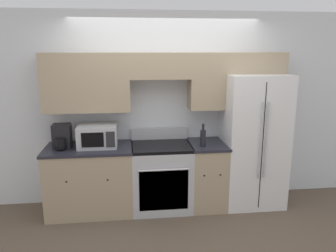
% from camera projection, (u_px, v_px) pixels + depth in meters
% --- Properties ---
extents(ground_plane, '(12.00, 12.00, 0.00)m').
position_uv_depth(ground_plane, '(171.00, 217.00, 4.20)').
color(ground_plane, brown).
extents(wall_back, '(8.00, 0.39, 2.60)m').
position_uv_depth(wall_back, '(166.00, 99.00, 4.44)').
color(wall_back, silver).
rests_on(wall_back, ground_plane).
extents(lower_cabinets_left, '(1.11, 0.64, 0.88)m').
position_uv_depth(lower_cabinets_left, '(91.00, 179.00, 4.28)').
color(lower_cabinets_left, tan).
rests_on(lower_cabinets_left, ground_plane).
extents(lower_cabinets_right, '(0.48, 0.64, 0.88)m').
position_uv_depth(lower_cabinets_right, '(206.00, 174.00, 4.46)').
color(lower_cabinets_right, tan).
rests_on(lower_cabinets_right, ground_plane).
extents(oven_range, '(0.78, 0.65, 1.04)m').
position_uv_depth(oven_range, '(161.00, 176.00, 4.38)').
color(oven_range, '#B7B7BC').
rests_on(oven_range, ground_plane).
extents(refrigerator, '(0.81, 0.72, 1.79)m').
position_uv_depth(refrigerator, '(252.00, 140.00, 4.45)').
color(refrigerator, white).
rests_on(refrigerator, ground_plane).
extents(microwave, '(0.49, 0.43, 0.28)m').
position_uv_depth(microwave, '(98.00, 135.00, 4.20)').
color(microwave, '#B7B7BC').
rests_on(microwave, lower_cabinets_left).
extents(bottle, '(0.07, 0.07, 0.29)m').
position_uv_depth(bottle, '(203.00, 138.00, 4.19)').
color(bottle, black).
rests_on(bottle, lower_cabinets_right).
extents(paper_towel_holder, '(0.22, 0.27, 0.30)m').
position_uv_depth(paper_towel_holder, '(62.00, 137.00, 4.12)').
color(paper_towel_holder, black).
rests_on(paper_towel_holder, lower_cabinets_left).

